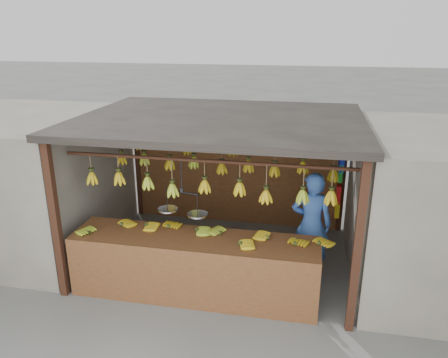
# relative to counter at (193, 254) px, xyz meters

# --- Properties ---
(ground) EXTENTS (80.00, 80.00, 0.00)m
(ground) POSITION_rel_counter_xyz_m (0.14, 1.22, -0.71)
(ground) COLOR #5B5B57
(stall) EXTENTS (4.30, 3.30, 2.40)m
(stall) POSITION_rel_counter_xyz_m (0.14, 1.55, 1.26)
(stall) COLOR black
(stall) RESTS_ON ground
(neighbor_left) EXTENTS (3.00, 3.00, 2.30)m
(neighbor_left) POSITION_rel_counter_xyz_m (-3.46, 1.22, 0.44)
(neighbor_left) COLOR slate
(neighbor_left) RESTS_ON ground
(counter) EXTENTS (3.61, 0.80, 0.96)m
(counter) POSITION_rel_counter_xyz_m (0.00, 0.00, 0.00)
(counter) COLOR brown
(counter) RESTS_ON ground
(hanging_bananas) EXTENTS (3.63, 2.23, 0.40)m
(hanging_bananas) POSITION_rel_counter_xyz_m (0.15, 1.22, 0.91)
(hanging_bananas) COLOR #B19112
(hanging_bananas) RESTS_ON ground
(balance_scale) EXTENTS (0.74, 0.37, 0.78)m
(balance_scale) POSITION_rel_counter_xyz_m (-0.20, 0.22, 0.56)
(balance_scale) COLOR black
(balance_scale) RESTS_ON ground
(vendor) EXTENTS (0.61, 0.40, 1.68)m
(vendor) POSITION_rel_counter_xyz_m (1.60, 1.00, 0.13)
(vendor) COLOR #3359A5
(vendor) RESTS_ON ground
(bag_bundles) EXTENTS (0.08, 0.26, 1.22)m
(bag_bundles) POSITION_rel_counter_xyz_m (2.08, 2.57, 0.27)
(bag_bundles) COLOR #1426BF
(bag_bundles) RESTS_ON ground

